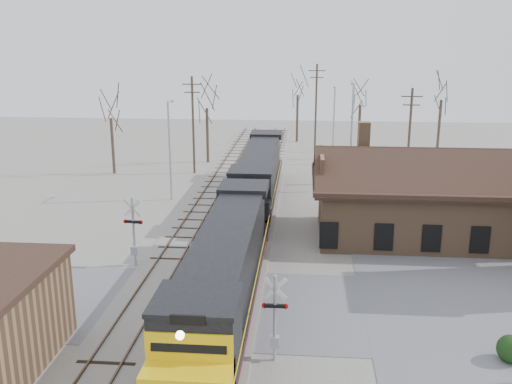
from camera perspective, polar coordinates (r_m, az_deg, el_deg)
ground at (r=30.57m, az=-2.80°, el=-11.36°), size 140.00×140.00×0.00m
road at (r=30.56m, az=-2.80°, el=-11.33°), size 60.00×9.00×0.03m
track_main at (r=44.39m, az=-0.21°, el=-2.63°), size 3.40×90.00×0.24m
track_siding at (r=45.00m, az=-5.93°, el=-2.47°), size 3.40×90.00×0.24m
depot at (r=41.48m, az=16.13°, el=-1.15°), size 15.20×9.31×7.90m
locomotive_lead at (r=28.23m, az=-3.26°, el=-8.30°), size 3.09×20.68×4.59m
locomotive_trailing at (r=48.06m, az=0.27°, el=1.67°), size 3.09×20.68×4.35m
crossbuck_near at (r=25.11m, az=1.90°, el=-12.78°), size 1.14×0.30×3.99m
crossbuck_far at (r=35.68m, az=-12.12°, el=-4.17°), size 1.25×0.33×4.38m
hedge_a at (r=27.90m, az=24.15°, el=-14.12°), size 1.22×1.22×1.22m
streetlight_a at (r=49.24m, az=-8.61°, el=4.67°), size 0.25×2.04×8.55m
streetlight_b at (r=52.25m, az=9.52°, el=5.94°), size 0.25×2.04×9.79m
streetlight_c at (r=63.77m, az=7.78°, el=7.06°), size 0.25×2.04×8.50m
utility_pole_a at (r=58.82m, az=-6.31°, el=6.83°), size 2.00×0.24×9.93m
utility_pole_b at (r=70.10m, az=6.01°, el=8.48°), size 2.00×0.24×10.64m
utility_pole_c at (r=56.73m, az=15.09°, el=5.66°), size 2.00×0.24×9.10m
tree_a at (r=59.99m, az=-14.37°, el=8.06°), size 3.84×3.84×9.40m
tree_b at (r=63.81m, az=-4.96°, el=9.24°), size 4.07×4.07×9.97m
tree_c at (r=76.93m, az=4.20°, el=10.41°), size 4.18×4.18×10.23m
tree_d at (r=66.94m, az=10.42°, el=9.43°), size 4.14×4.14×10.15m
tree_e at (r=67.92m, az=18.12°, el=9.69°), size 4.59×4.59×11.25m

